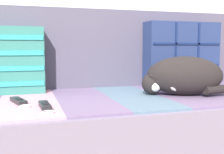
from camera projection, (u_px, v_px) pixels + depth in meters
couch at (129, 132)px, 1.47m from camera, size 1.86×0.84×0.40m
sofa_backrest at (110, 48)px, 1.76m from camera, size 1.82×0.14×0.47m
throw_pillow_quilted at (181, 54)px, 1.74m from camera, size 0.47×0.14×0.39m
throw_pillow_striped at (0, 60)px, 1.44m from camera, size 0.44×0.14×0.35m
sleeping_cat at (182, 77)px, 1.41m from camera, size 0.44×0.32×0.20m
game_remote_near at (45, 106)px, 1.11m from camera, size 0.06×0.19×0.02m
game_remote_far at (19, 101)px, 1.21m from camera, size 0.10×0.19×0.02m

